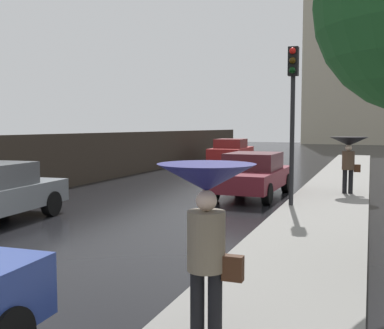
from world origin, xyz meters
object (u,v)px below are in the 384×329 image
Objects in this scene: car_maroon_behind_camera at (253,174)px; pedestrian_with_umbrella_far at (349,147)px; pedestrian_with_umbrella_near at (207,204)px; car_red_far_ahead at (231,151)px; traffic_light at (293,96)px.

pedestrian_with_umbrella_far is (2.90, 0.73, 0.89)m from car_maroon_behind_camera.
pedestrian_with_umbrella_far is at bearing 85.44° from pedestrian_with_umbrella_near.
pedestrian_with_umbrella_near is 11.36m from pedestrian_with_umbrella_far.
car_red_far_ahead is 2.59× the size of pedestrian_with_umbrella_near.
car_red_far_ahead is 15.68m from traffic_light.
car_red_far_ahead is at bearing 112.07° from traffic_light.
car_red_far_ahead is 1.09× the size of traffic_light.
car_red_far_ahead is 23.71m from pedestrian_with_umbrella_near.
traffic_light reaches higher than pedestrian_with_umbrella_far.
car_red_far_ahead reaches higher than car_maroon_behind_camera.
car_red_far_ahead is 1.06× the size of car_maroon_behind_camera.
pedestrian_with_umbrella_far is 3.48m from traffic_light.
pedestrian_with_umbrella_near is (6.35, -22.83, 0.75)m from car_red_far_ahead.
car_red_far_ahead is 13.57m from pedestrian_with_umbrella_far.
car_red_far_ahead is at bearing 110.34° from car_maroon_behind_camera.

